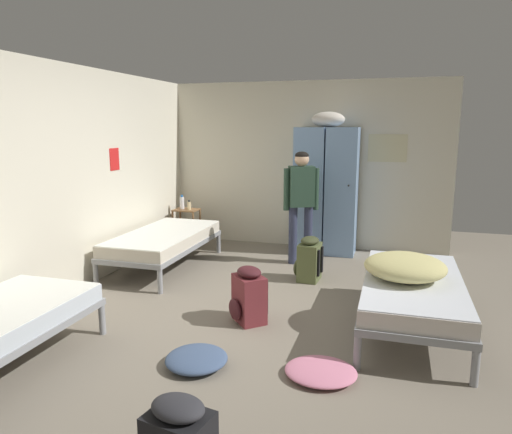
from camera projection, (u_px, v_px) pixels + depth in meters
ground_plane at (248, 315)px, 4.73m from camera, size 9.42×9.42×0.00m
room_backdrop at (185, 174)px, 6.02m from camera, size 4.34×5.95×2.54m
locker_bank at (326, 188)px, 6.95m from camera, size 0.90×0.55×2.07m
shelf_unit at (187, 223)px, 7.52m from camera, size 0.38×0.30×0.57m
bed_right at (413, 289)px, 4.36m from camera, size 0.90×1.90×0.49m
bed_left_rear at (164, 240)px, 6.26m from camera, size 0.90×1.90×0.49m
bedding_heap at (405, 267)px, 4.30m from camera, size 0.73×0.72×0.23m
person_traveler at (301, 197)px, 6.37m from camera, size 0.45×0.32×1.53m
water_bottle at (182, 203)px, 7.50m from camera, size 0.07×0.07×0.22m
lotion_bottle at (189, 206)px, 7.41m from camera, size 0.06×0.06×0.16m
backpack_olive at (309, 260)px, 5.77m from camera, size 0.35×0.34×0.55m
backpack_maroon at (248, 296)px, 4.53m from camera, size 0.42×0.42×0.55m
clothes_pile_pink at (321, 371)px, 3.57m from camera, size 0.55×0.49×0.08m
clothes_pile_denim at (197, 359)px, 3.72m from camera, size 0.49×0.50×0.12m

